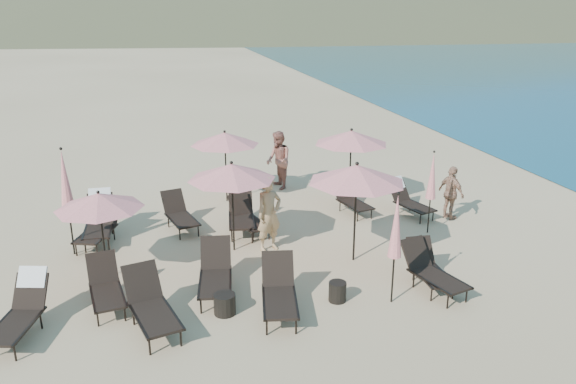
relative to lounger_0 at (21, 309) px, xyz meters
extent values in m
plane|color=#D6BA8C|center=(5.91, 0.27, -0.51)|extent=(800.00, 800.00, 0.00)
cube|color=black|center=(-0.09, -0.36, -0.16)|extent=(0.90, 1.31, 0.05)
cube|color=black|center=(0.11, 0.41, 0.13)|extent=(0.71, 0.59, 0.61)
cylinder|color=black|center=(-0.21, 0.21, -0.34)|extent=(0.04, 0.04, 0.34)
cylinder|color=black|center=(0.03, -0.91, -0.34)|extent=(0.04, 0.04, 0.34)
cylinder|color=black|center=(0.29, 0.08, -0.34)|extent=(0.04, 0.04, 0.34)
cube|color=black|center=(0.21, -0.39, -0.15)|extent=(0.38, 1.31, 0.04)
cube|color=white|center=(0.14, 0.55, 0.37)|extent=(0.59, 0.41, 0.37)
cube|color=black|center=(1.49, 0.43, -0.17)|extent=(0.79, 1.24, 0.05)
cube|color=black|center=(1.36, 1.20, 0.12)|extent=(0.66, 0.53, 0.60)
cylinder|color=black|center=(1.33, -0.09, -0.34)|extent=(0.03, 0.03, 0.33)
cylinder|color=black|center=(1.16, 0.89, -0.34)|extent=(0.03, 0.03, 0.33)
cylinder|color=black|center=(1.82, 0.00, -0.34)|extent=(0.03, 0.03, 0.33)
cylinder|color=black|center=(1.65, 0.98, -0.34)|extent=(0.03, 0.03, 0.33)
cube|color=black|center=(1.20, 0.43, -0.16)|extent=(0.26, 1.29, 0.04)
cube|color=black|center=(1.77, 0.53, -0.16)|extent=(0.26, 1.29, 0.04)
cube|color=black|center=(3.63, 0.42, -0.14)|extent=(0.82, 1.35, 0.05)
cube|color=black|center=(3.74, 1.26, 0.17)|extent=(0.71, 0.57, 0.65)
cylinder|color=black|center=(3.28, -0.07, -0.33)|extent=(0.04, 0.04, 0.36)
cylinder|color=black|center=(3.43, 1.01, -0.33)|extent=(0.04, 0.04, 0.36)
cylinder|color=black|center=(3.82, -0.14, -0.33)|extent=(0.04, 0.04, 0.36)
cylinder|color=black|center=(3.98, 0.93, -0.33)|extent=(0.04, 0.04, 0.36)
cube|color=black|center=(3.32, 0.51, -0.13)|extent=(0.24, 1.42, 0.04)
cube|color=black|center=(3.95, 0.43, -0.13)|extent=(0.24, 1.42, 0.04)
cube|color=black|center=(4.76, -0.65, -0.14)|extent=(0.86, 1.35, 0.05)
cube|color=black|center=(4.90, 0.18, 0.17)|extent=(0.72, 0.58, 0.65)
cylinder|color=black|center=(4.40, -1.12, -0.33)|extent=(0.04, 0.04, 0.36)
cylinder|color=black|center=(4.58, -0.06, -0.33)|extent=(0.04, 0.04, 0.36)
cylinder|color=black|center=(4.94, -1.22, -0.33)|extent=(0.04, 0.04, 0.36)
cylinder|color=black|center=(5.12, -0.15, -0.33)|extent=(0.04, 0.04, 0.36)
cube|color=black|center=(4.46, -0.55, -0.13)|extent=(0.28, 1.41, 0.04)
cube|color=black|center=(5.08, -0.65, -0.13)|extent=(0.28, 1.41, 0.04)
cube|color=black|center=(8.26, -0.48, -0.16)|extent=(0.91, 1.32, 0.05)
cube|color=black|center=(8.05, 0.30, 0.14)|extent=(0.72, 0.60, 0.62)
cylinder|color=black|center=(8.14, -1.03, -0.34)|extent=(0.04, 0.04, 0.34)
cylinder|color=black|center=(7.87, -0.04, -0.34)|extent=(0.04, 0.04, 0.34)
cylinder|color=black|center=(8.64, -0.89, -0.34)|extent=(0.04, 0.04, 0.34)
cylinder|color=black|center=(8.37, 0.10, -0.34)|extent=(0.04, 0.04, 0.34)
cube|color=black|center=(7.96, -0.51, -0.15)|extent=(0.40, 1.31, 0.04)
cube|color=black|center=(8.54, -0.35, -0.15)|extent=(0.40, 1.31, 0.04)
cube|color=black|center=(8.23, -0.23, -0.18)|extent=(0.62, 1.13, 0.05)
cube|color=black|center=(8.26, 0.51, 0.09)|extent=(0.59, 0.44, 0.57)
cylinder|color=black|center=(7.97, -0.67, -0.35)|extent=(0.03, 0.03, 0.31)
cylinder|color=black|center=(8.01, 0.27, -0.35)|extent=(0.03, 0.03, 0.31)
cylinder|color=black|center=(8.44, -0.70, -0.35)|extent=(0.03, 0.03, 0.31)
cylinder|color=black|center=(8.49, 0.25, -0.35)|extent=(0.03, 0.03, 0.31)
cube|color=black|center=(7.95, -0.17, -0.18)|extent=(0.10, 1.24, 0.04)
cube|color=black|center=(8.50, -0.20, -0.18)|extent=(0.10, 1.24, 0.04)
cube|color=black|center=(0.97, 3.77, -0.15)|extent=(1.00, 1.36, 0.05)
cube|color=black|center=(1.25, 4.54, 0.15)|extent=(0.75, 0.65, 0.63)
cylinder|color=black|center=(0.55, 3.37, -0.33)|extent=(0.04, 0.04, 0.35)
cylinder|color=black|center=(0.90, 4.36, -0.33)|extent=(0.04, 0.04, 0.35)
cylinder|color=black|center=(1.05, 3.20, -0.33)|extent=(0.04, 0.04, 0.35)
cylinder|color=black|center=(1.40, 4.19, -0.33)|extent=(0.04, 0.04, 0.35)
cube|color=black|center=(0.70, 3.92, -0.14)|extent=(0.50, 1.31, 0.04)
cube|color=black|center=(1.28, 3.71, -0.14)|extent=(0.50, 1.31, 0.04)
cube|color=black|center=(3.19, 4.31, -0.17)|extent=(0.88, 1.28, 0.05)
cube|color=black|center=(2.99, 5.07, 0.12)|extent=(0.70, 0.58, 0.60)
cylinder|color=black|center=(3.07, 3.78, -0.34)|extent=(0.04, 0.04, 0.33)
cylinder|color=black|center=(2.82, 4.75, -0.34)|extent=(0.04, 0.04, 0.33)
cylinder|color=black|center=(3.56, 3.90, -0.34)|extent=(0.04, 0.04, 0.33)
cylinder|color=black|center=(3.31, 4.87, -0.34)|extent=(0.04, 0.04, 0.33)
cube|color=black|center=(2.90, 4.28, -0.16)|extent=(0.37, 1.28, 0.04)
cube|color=black|center=(3.46, 4.43, -0.16)|extent=(0.37, 1.28, 0.04)
cube|color=black|center=(4.98, 3.64, -0.18)|extent=(0.87, 1.24, 0.05)
cube|color=black|center=(4.77, 4.37, 0.10)|extent=(0.68, 0.57, 0.58)
cylinder|color=black|center=(4.87, 3.12, -0.35)|extent=(0.03, 0.03, 0.32)
cylinder|color=black|center=(4.60, 4.05, -0.35)|extent=(0.03, 0.03, 0.32)
cylinder|color=black|center=(5.34, 3.26, -0.35)|extent=(0.03, 0.03, 0.32)
cylinder|color=black|center=(5.07, 4.19, -0.35)|extent=(0.03, 0.03, 0.32)
cube|color=black|center=(4.69, 3.61, -0.17)|extent=(0.39, 1.23, 0.04)
cube|color=black|center=(5.24, 3.77, -0.17)|extent=(0.39, 1.23, 0.04)
cube|color=black|center=(4.71, 3.82, -0.14)|extent=(0.80, 1.33, 0.05)
cube|color=black|center=(4.82, 4.66, 0.17)|extent=(0.71, 0.55, 0.65)
cylinder|color=black|center=(4.38, 3.33, -0.33)|extent=(0.04, 0.04, 0.36)
cylinder|color=black|center=(4.51, 4.40, -0.33)|extent=(0.04, 0.04, 0.36)
cylinder|color=black|center=(4.92, 3.26, -0.33)|extent=(0.04, 0.04, 0.36)
cylinder|color=black|center=(5.05, 4.34, -0.33)|extent=(0.04, 0.04, 0.36)
cube|color=black|center=(4.41, 3.91, -0.13)|extent=(0.22, 1.41, 0.04)
cube|color=black|center=(5.03, 3.83, -0.13)|extent=(0.22, 1.41, 0.04)
cube|color=black|center=(8.17, 4.45, -0.19)|extent=(0.80, 1.20, 0.05)
cube|color=black|center=(8.00, 5.16, 0.08)|extent=(0.65, 0.53, 0.57)
cylinder|color=black|center=(8.04, 3.95, -0.35)|extent=(0.03, 0.03, 0.31)
cylinder|color=black|center=(7.83, 4.86, -0.35)|extent=(0.03, 0.03, 0.31)
cylinder|color=black|center=(8.50, 4.05, -0.35)|extent=(0.03, 0.03, 0.31)
cylinder|color=black|center=(8.29, 4.97, -0.35)|extent=(0.03, 0.03, 0.31)
cube|color=black|center=(7.89, 4.43, -0.18)|extent=(0.32, 1.21, 0.04)
cube|color=black|center=(8.42, 4.55, -0.18)|extent=(0.32, 1.21, 0.04)
cube|color=black|center=(9.78, 3.86, -0.18)|extent=(0.87, 1.23, 0.05)
cube|color=black|center=(9.56, 4.57, 0.09)|extent=(0.67, 0.57, 0.57)
cylinder|color=black|center=(9.68, 3.35, -0.35)|extent=(0.03, 0.03, 0.31)
cylinder|color=black|center=(9.40, 4.25, -0.35)|extent=(0.03, 0.03, 0.31)
cylinder|color=black|center=(10.14, 3.49, -0.35)|extent=(0.03, 0.03, 0.31)
cylinder|color=black|center=(9.86, 4.40, -0.35)|extent=(0.03, 0.03, 0.31)
cube|color=black|center=(9.50, 3.82, -0.17)|extent=(0.40, 1.20, 0.04)
cube|color=black|center=(10.03, 3.98, -0.17)|extent=(0.40, 1.20, 0.04)
cube|color=white|center=(9.52, 4.70, 0.31)|extent=(0.55, 0.40, 0.34)
cube|color=black|center=(1.04, 4.05, -0.13)|extent=(0.69, 1.30, 0.05)
cube|color=black|center=(1.05, 4.91, 0.19)|extent=(0.67, 0.50, 0.66)
cylinder|color=black|center=(0.75, 3.52, -0.32)|extent=(0.04, 0.04, 0.36)
cylinder|color=black|center=(0.77, 4.62, -0.32)|extent=(0.04, 0.04, 0.36)
cylinder|color=black|center=(1.31, 3.51, -0.32)|extent=(0.04, 0.04, 0.36)
cylinder|color=black|center=(1.33, 4.61, -0.32)|extent=(0.04, 0.04, 0.36)
cube|color=black|center=(0.72, 4.11, -0.12)|extent=(0.07, 1.45, 0.04)
cube|color=black|center=(1.36, 4.10, -0.12)|extent=(0.07, 1.45, 0.04)
cube|color=white|center=(1.06, 5.07, 0.44)|extent=(0.58, 0.31, 0.40)
cube|color=black|center=(2.41, -0.67, -0.13)|extent=(0.99, 1.44, 0.05)
cube|color=black|center=(2.18, 0.18, 0.20)|extent=(0.78, 0.65, 0.67)
cylinder|color=black|center=(2.28, -1.26, -0.32)|extent=(0.04, 0.04, 0.37)
cylinder|color=black|center=(1.99, -0.18, -0.32)|extent=(0.04, 0.04, 0.37)
cylinder|color=black|center=(2.83, -1.12, -0.32)|extent=(0.04, 0.04, 0.37)
cylinder|color=black|center=(2.54, -0.04, -0.32)|extent=(0.04, 0.04, 0.37)
cube|color=black|center=(2.08, -0.70, -0.11)|extent=(0.43, 1.43, 0.04)
cube|color=black|center=(2.71, -0.53, -0.11)|extent=(0.43, 1.43, 0.04)
cylinder|color=black|center=(1.36, 2.01, 0.45)|extent=(0.04, 0.04, 1.92)
cone|color=pink|center=(1.36, 2.01, 1.32)|extent=(1.92, 1.92, 0.35)
sphere|color=black|center=(1.36, 2.01, 1.52)|extent=(0.07, 0.07, 0.07)
cylinder|color=black|center=(4.36, 2.82, 0.57)|extent=(0.04, 0.04, 2.15)
cone|color=pink|center=(4.36, 2.82, 1.54)|extent=(2.15, 2.15, 0.39)
sphere|color=black|center=(4.36, 2.82, 1.76)|extent=(0.08, 0.08, 0.08)
cylinder|color=black|center=(7.07, 1.58, 0.63)|extent=(0.05, 0.05, 2.28)
cone|color=pink|center=(7.07, 1.58, 1.66)|extent=(2.28, 2.28, 0.41)
sphere|color=black|center=(7.07, 1.58, 1.90)|extent=(0.09, 0.09, 0.09)
cylinder|color=black|center=(4.67, 6.57, 0.54)|extent=(0.04, 0.04, 2.10)
cone|color=pink|center=(4.67, 6.57, 1.49)|extent=(2.10, 2.10, 0.38)
sphere|color=black|center=(4.67, 6.57, 1.71)|extent=(0.08, 0.08, 0.08)
cylinder|color=black|center=(8.29, 5.38, 0.60)|extent=(0.05, 0.05, 2.22)
cone|color=pink|center=(8.29, 5.38, 1.61)|extent=(2.22, 2.22, 0.40)
sphere|color=black|center=(8.29, 5.38, 1.84)|extent=(0.08, 0.08, 0.08)
cylinder|color=black|center=(7.15, -0.52, 0.01)|extent=(0.04, 0.04, 1.03)
cone|color=pink|center=(7.15, -0.52, 1.18)|extent=(0.28, 0.28, 1.31)
sphere|color=black|center=(7.15, -0.52, 1.86)|extent=(0.07, 0.07, 0.07)
cylinder|color=black|center=(9.60, 2.73, -0.02)|extent=(0.04, 0.04, 0.98)
cone|color=pink|center=(9.60, 2.73, 1.09)|extent=(0.27, 0.27, 1.24)
sphere|color=black|center=(9.60, 2.73, 1.74)|extent=(0.06, 0.06, 0.06)
cylinder|color=black|center=(0.49, 3.50, 0.08)|extent=(0.04, 0.04, 1.16)
cone|color=pink|center=(0.49, 3.50, 1.40)|extent=(0.32, 0.32, 1.48)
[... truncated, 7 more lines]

